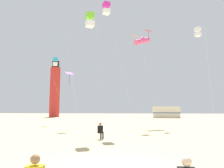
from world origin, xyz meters
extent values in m
plane|color=#CCB584|center=(0.00, 0.00, 0.00)|extent=(200.00, 200.00, 0.00)
sphere|color=#9E704C|center=(-1.12, -3.51, 1.06)|extent=(0.20, 0.20, 0.20)
sphere|color=beige|center=(1.86, -3.48, 1.06)|extent=(0.20, 0.20, 0.20)
cube|color=black|center=(-1.17, 7.11, 0.68)|extent=(0.38, 0.29, 0.52)
sphere|color=#9E704C|center=(-1.17, 7.11, 1.06)|extent=(0.20, 0.20, 0.20)
cylinder|color=#2D2D38|center=(-1.05, 7.26, 0.44)|extent=(0.21, 0.38, 0.13)
cylinder|color=#2D2D38|center=(-1.01, 7.42, 0.21)|extent=(0.11, 0.11, 0.42)
cylinder|color=#2D2D38|center=(-1.20, 7.30, 0.44)|extent=(0.21, 0.38, 0.13)
cylinder|color=#2D2D38|center=(-1.17, 7.45, 0.21)|extent=(0.11, 0.11, 0.42)
cylinder|color=silver|center=(-3.26, 7.14, 4.60)|extent=(2.18, 2.11, 9.20)
cube|color=#72D12D|center=(-2.21, 8.22, 9.55)|extent=(0.82, 0.82, 0.44)
cube|color=white|center=(-2.21, 8.22, 8.85)|extent=(0.82, 0.82, 0.44)
cylinder|color=silver|center=(-8.69, 20.19, 4.51)|extent=(3.22, 2.16, 9.03)
cube|color=#1EB2D1|center=(-9.76, 21.79, 9.38)|extent=(0.82, 0.82, 0.44)
cube|color=white|center=(-9.76, 21.79, 8.68)|extent=(0.82, 0.82, 0.44)
cylinder|color=silver|center=(-1.91, 11.31, 5.92)|extent=(0.63, 1.39, 11.85)
cube|color=#D826A5|center=(-1.22, 11.62, 12.19)|extent=(0.82, 0.82, 0.44)
cube|color=white|center=(-1.22, 11.62, 11.49)|extent=(0.82, 0.82, 0.44)
cylinder|color=silver|center=(-4.61, 13.44, 2.92)|extent=(0.56, 1.41, 5.83)
cube|color=purple|center=(-5.31, 13.71, 5.83)|extent=(1.22, 1.22, 0.40)
cylinder|color=purple|center=(-5.31, 13.71, 5.18)|extent=(0.04, 0.04, 1.10)
cylinder|color=silver|center=(3.22, 16.61, 5.89)|extent=(2.24, 0.42, 11.78)
cube|color=red|center=(3.42, 17.73, 11.77)|extent=(1.22, 1.22, 0.40)
cylinder|color=red|center=(3.42, 17.73, 11.12)|extent=(0.04, 0.04, 1.10)
cylinder|color=silver|center=(0.44, 14.12, 5.20)|extent=(2.36, 2.19, 10.41)
cube|color=orange|center=(1.53, 15.29, 10.41)|extent=(1.22, 1.22, 0.40)
cylinder|color=orange|center=(1.53, 15.29, 9.76)|extent=(0.04, 0.04, 1.10)
cylinder|color=silver|center=(10.56, 17.89, 5.88)|extent=(1.24, 1.82, 11.77)
cube|color=white|center=(9.66, 18.50, 12.12)|extent=(0.82, 0.82, 0.44)
cube|color=white|center=(9.66, 18.50, 11.42)|extent=(0.82, 0.82, 0.44)
cylinder|color=silver|center=(1.94, 18.71, 5.54)|extent=(1.56, 1.65, 11.07)
cylinder|color=#E54C8C|center=(2.75, 19.48, 11.07)|extent=(2.29, 2.22, 1.48)
sphere|color=#E54C8C|center=(2.75, 19.48, 11.22)|extent=(0.76, 0.76, 0.76)
cylinder|color=red|center=(-19.76, 50.44, 7.00)|extent=(2.80, 2.80, 14.00)
cylinder|color=black|center=(-19.76, 50.44, 14.90)|extent=(2.00, 2.00, 1.80)
cone|color=black|center=(-19.76, 50.44, 16.30)|extent=(2.20, 2.20, 1.00)
cube|color=beige|center=(10.21, 45.18, 1.40)|extent=(6.57, 2.84, 2.80)
cube|color=#4C608C|center=(10.21, 45.18, 1.26)|extent=(6.62, 2.88, 0.24)
camera|label=1|loc=(0.74, -7.76, 2.05)|focal=33.84mm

